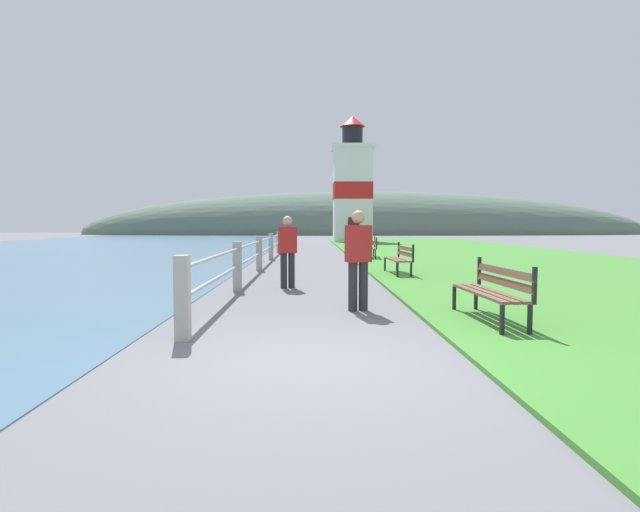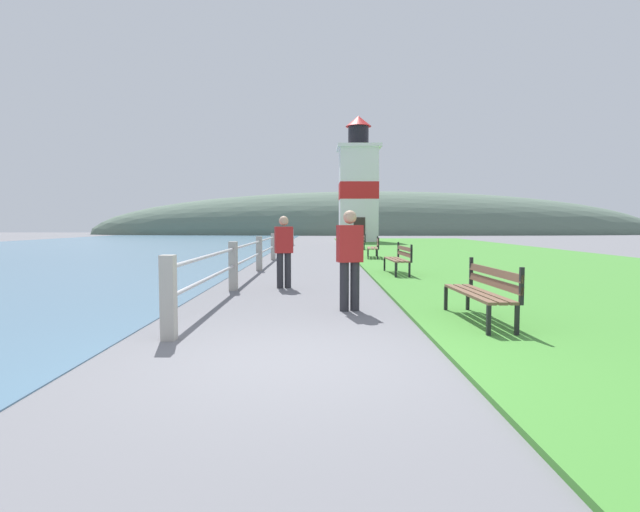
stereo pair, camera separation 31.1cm
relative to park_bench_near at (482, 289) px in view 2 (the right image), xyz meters
The scene contains 13 objects.
ground_plane 3.40m from the park_bench_near, 144.14° to the right, with size 160.00×160.00×0.00m, color slate.
grass_verge 16.27m from the park_bench_near, 72.04° to the left, with size 12.00×52.30×0.06m.
water_strip 22.95m from the park_bench_near, 137.63° to the left, with size 24.00×83.68×0.01m.
seawall_railing 14.04m from the park_bench_near, 108.06° to the left, with size 0.18×28.82×1.10m.
park_bench_near is the anchor object (origin of this frame).
park_bench_midway 6.95m from the park_bench_near, 91.09° to the left, with size 0.54×1.91×0.94m.
park_bench_far 13.78m from the park_bench_near, 90.41° to the left, with size 0.65×2.02×0.94m.
park_bench_by_lighthouse 20.82m from the park_bench_near, 90.36° to the left, with size 0.59×1.66×0.94m.
lighthouse 33.61m from the park_bench_near, 88.82° to the left, with size 3.47×3.47×10.15m.
person_strolling 5.37m from the park_bench_near, 127.32° to the left, with size 0.45×0.31×1.67m.
person_by_railing 2.28m from the park_bench_near, 147.80° to the left, with size 0.46×0.32×1.72m.
trash_bin 22.61m from the park_bench_near, 90.29° to the left, with size 0.54×0.54×0.84m.
distant_hillside 63.12m from the park_bench_near, 85.20° to the left, with size 80.00×16.00×12.00m.
Camera 2 is at (0.31, -5.33, 1.50)m, focal length 28.00 mm.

